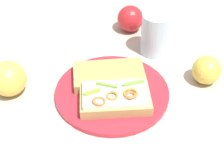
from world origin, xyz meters
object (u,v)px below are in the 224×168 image
plate (112,92)px  apple_1 (8,79)px  drinking_glass (155,34)px  bread_slice_side (111,75)px  apple_4 (130,19)px  sandwich (114,98)px  apple_2 (207,70)px

plate → apple_1: size_ratio=3.23×
apple_1 → drinking_glass: drinking_glass is taller
plate → bread_slice_side: (-0.04, 0.00, 0.02)m
bread_slice_side → apple_4: 0.24m
bread_slice_side → sandwich: bearing=88.2°
drinking_glass → sandwich: bearing=-37.1°
plate → drinking_glass: size_ratio=2.35×
bread_slice_side → apple_4: bearing=-109.6°
apple_2 → apple_4: 0.29m
apple_2 → drinking_glass: bearing=-147.1°
plate → apple_2: bearing=91.9°
plate → apple_1: bearing=-101.5°
apple_4 → drinking_glass: size_ratio=0.67×
sandwich → apple_4: bearing=-102.8°
sandwich → apple_1: (-0.09, -0.23, 0.01)m
apple_1 → plate: bearing=78.5°
sandwich → bread_slice_side: bearing=-89.7°
plate → sandwich: size_ratio=1.63×
plate → bread_slice_side: bearing=174.3°
sandwich → bread_slice_side: size_ratio=0.97×
plate → sandwich: sandwich is taller
sandwich → bread_slice_side: sandwich is taller
sandwich → drinking_glass: (-0.19, 0.14, 0.03)m
bread_slice_side → drinking_glass: size_ratio=1.49×
sandwich → drinking_glass: bearing=-121.4°
sandwich → apple_1: apple_1 is taller
plate → apple_2: (-0.01, 0.23, 0.03)m
apple_2 → drinking_glass: (-0.14, -0.09, 0.02)m
drinking_glass → apple_1: bearing=-74.9°
sandwich → apple_2: (-0.05, 0.23, 0.01)m
bread_slice_side → apple_2: (0.03, 0.23, 0.01)m
sandwich → apple_2: size_ratio=2.34×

